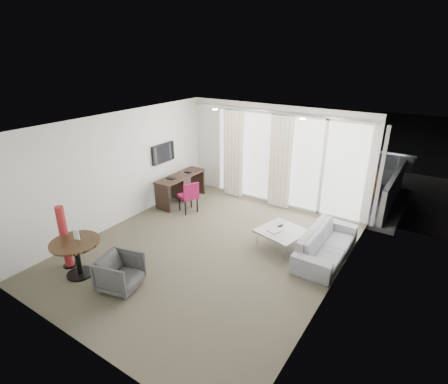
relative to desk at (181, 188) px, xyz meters
The scene contains 28 objects.
floor 2.70m from the desk, 38.44° to the right, with size 5.00×6.00×0.00m, color #514D3C.
ceiling 3.48m from the desk, 38.44° to the right, with size 5.00×6.00×0.00m, color white.
wall_left 1.95m from the desk, 103.73° to the right, with size 0.00×6.00×2.60m, color silver.
wall_right 4.97m from the desk, 19.89° to the right, with size 0.00×6.00×2.60m, color silver.
wall_front 5.19m from the desk, 65.81° to the right, with size 5.00×0.00×2.60m, color silver.
window_panel 2.86m from the desk, 28.93° to the left, with size 4.00×0.02×2.38m, color white, non-canonical shape.
window_frame 2.85m from the desk, 28.65° to the left, with size 4.10×0.06×2.44m, color white, non-canonical shape.
curtain_left 1.71m from the desk, 50.82° to the left, with size 0.60×0.20×2.38m, color silver, non-canonical shape.
curtain_right 2.74m from the desk, 26.30° to the left, with size 0.60×0.20×2.38m, color silver, non-canonical shape.
curtain_track 3.17m from the desk, 28.95° to the left, with size 4.80×0.04×0.04m, color #B2B2B7, non-canonical shape.
downlight_a 2.52m from the desk, ahead, with size 0.12×0.12×0.02m, color #FFE0B2.
downlight_b 3.97m from the desk, ahead, with size 0.12×0.12×0.02m, color #FFE0B2.
desk is the anchor object (origin of this frame).
tv 1.07m from the desk, 149.60° to the right, with size 0.05×0.80×0.50m, color black, non-canonical shape.
desk_chair 0.71m from the desk, 35.44° to the right, with size 0.45×0.42×0.82m, color maroon, non-canonical shape.
round_table 3.69m from the desk, 80.58° to the right, with size 0.87×0.87×0.70m, color #332211, non-canonical shape.
menu_card 3.63m from the desk, 80.84° to the right, with size 0.11×0.02×0.20m, color white, non-canonical shape.
red_lamp 3.59m from the desk, 86.92° to the right, with size 0.25×0.25×1.25m, color maroon.
tub_armchair 3.81m from the desk, 66.17° to the right, with size 0.66×0.67×0.61m, color #3E3E3E.
coffee_table 3.38m from the desk, 12.12° to the right, with size 0.87×0.87×0.39m, color gray, non-canonical shape.
remote 3.24m from the desk, 10.19° to the right, with size 0.05×0.16×0.02m, color black, non-canonical shape.
magazine 3.28m from the desk, 14.00° to the right, with size 0.23×0.30×0.02m, color gray, non-canonical shape.
sofa 4.23m from the desk, ahead, with size 1.93×0.75×0.56m, color gray.
terrace_slab 3.74m from the desk, 49.85° to the left, with size 5.60×3.00×0.12m, color #4D4D50.
rattan_chair_a 4.25m from the desk, 45.41° to the left, with size 0.59×0.59×0.86m, color #55361F, non-canonical shape.
rattan_chair_b 5.13m from the desk, 35.34° to the left, with size 0.50×0.50×0.73m, color #55361F, non-canonical shape.
rattan_table 4.60m from the desk, 30.84° to the left, with size 0.55×0.55×0.55m, color #55361F, non-canonical shape.
balustrade 4.91m from the desk, 60.83° to the left, with size 5.50×0.06×1.05m, color #B2B2B7, non-canonical shape.
Camera 1 is at (3.70, -5.03, 3.88)m, focal length 28.00 mm.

